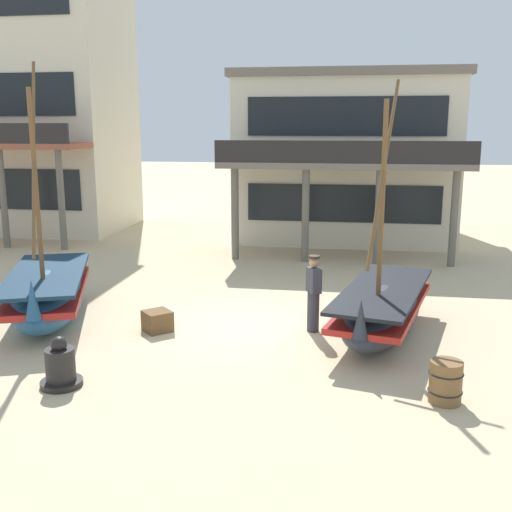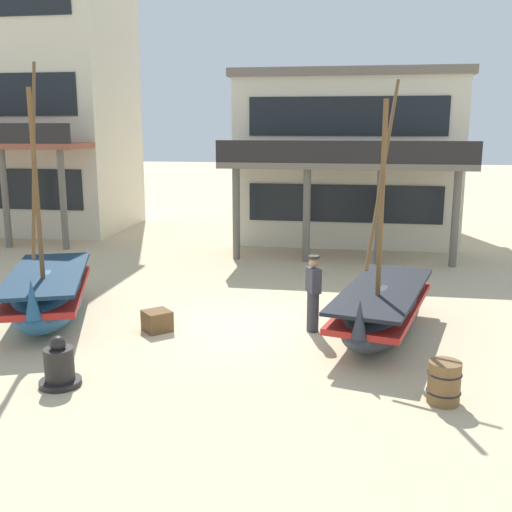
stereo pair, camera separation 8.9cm
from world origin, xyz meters
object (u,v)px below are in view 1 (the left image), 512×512
Objects in this scene: fishing_boat_centre_large at (48,294)px; fisherman_by_hull at (314,294)px; harbor_building_annex at (28,99)px; wooden_barrel at (446,382)px; harbor_building_main at (345,156)px; cargo_crate at (157,321)px; capstan_winch at (61,367)px; fishing_boat_near_left at (382,309)px.

fishing_boat_centre_large is 6.01m from fisherman_by_hull.
wooden_barrel is at bearing -44.59° from harbor_building_annex.
fisherman_by_hull is at bearing 126.64° from wooden_barrel.
harbor_building_main reaches higher than wooden_barrel.
cargo_crate is at bearing -106.54° from harbor_building_main.
capstan_winch is at bearing -59.52° from fishing_boat_centre_large.
capstan_winch is 3.09m from cargo_crate.
fishing_boat_centre_large is at bearing -117.24° from harbor_building_main.
fishing_boat_near_left is at bearing 32.07° from capstan_winch.
fishing_boat_near_left is at bearing -39.68° from harbor_building_annex.
harbor_building_annex reaches higher than fishing_boat_near_left.
harbor_building_annex is (-6.83, 12.09, 4.85)m from fishing_boat_centre_large.
wooden_barrel is 6.26m from cargo_crate.
fishing_boat_near_left is at bearing 105.83° from wooden_barrel.
fisherman_by_hull is at bearing 40.78° from capstan_winch.
fishing_boat_near_left is 1.48m from fisherman_by_hull.
cargo_crate is at bearing -52.45° from harbor_building_annex.
wooden_barrel is at bearing -24.72° from cargo_crate.
fisherman_by_hull is 2.41× the size of wooden_barrel.
cargo_crate is (-5.69, 2.62, -0.12)m from wooden_barrel.
capstan_winch reaches higher than wooden_barrel.
capstan_winch is (-5.55, -3.48, -0.25)m from fishing_boat_near_left.
fishing_boat_near_left is 12.58m from harbor_building_main.
fisherman_by_hull is 3.95m from wooden_barrel.
fishing_boat_centre_large is at bearing -60.54° from harbor_building_annex.
wooden_barrel is at bearing -53.36° from fisherman_by_hull.
fishing_boat_near_left is at bearing 5.68° from cargo_crate.
harbor_building_main reaches higher than capstan_winch.
fishing_boat_near_left is 7.47m from fishing_boat_centre_large.
fisherman_by_hull is at bearing -42.62° from harbor_building_annex.
harbor_building_main is at bearing 73.96° from capstan_winch.
harbor_building_annex is at bearing 119.46° from fishing_boat_centre_large.
harbor_building_main is at bearing 97.05° from wooden_barrel.
harbor_building_main reaches higher than fishing_boat_near_left.
fishing_boat_centre_large is 2.70m from cargo_crate.
harbor_building_annex is at bearing 119.68° from capstan_winch.
fishing_boat_near_left is 4.85m from cargo_crate.
harbor_building_main reaches higher than fisherman_by_hull.
fisherman_by_hull is 1.88× the size of capstan_winch.
capstan_winch is 1.28× the size of wooden_barrel.
fisherman_by_hull reaches higher than wooden_barrel.
harbor_building_main is at bearing 73.46° from cargo_crate.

